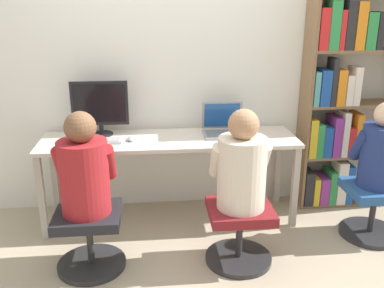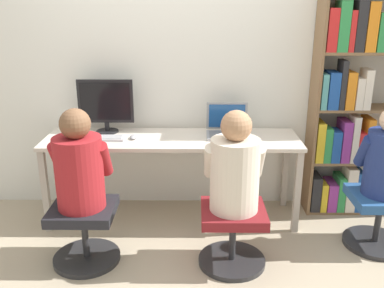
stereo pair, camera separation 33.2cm
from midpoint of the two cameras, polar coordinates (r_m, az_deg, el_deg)
name	(u,v)px [view 2 (the right image)]	position (r m, az deg, el deg)	size (l,w,h in m)	color
ground_plane	(171,233)	(3.55, -0.03, -11.85)	(14.00, 14.00, 0.00)	tan
wall_back	(173,62)	(3.72, 0.06, 10.89)	(10.00, 0.05, 2.60)	silver
desk	(172,146)	(3.53, 0.01, -0.36)	(2.09, 0.56, 0.73)	beige
desktop_monitor	(106,105)	(3.64, -8.89, 5.08)	(0.47, 0.19, 0.45)	black
laptop	(227,129)	(3.59, 7.39, 1.98)	(0.35, 0.30, 0.26)	gray
keyboard	(100,138)	(3.50, -9.55, 0.74)	(0.40, 0.13, 0.03)	#B2B2B7
computer_mouse_by_keyboard	(134,137)	(3.49, -5.12, 0.91)	(0.06, 0.11, 0.03)	#99999E
office_chair_left	(85,230)	(3.16, -11.18, -11.26)	(0.48, 0.48, 0.43)	#262628
office_chair_right	(233,233)	(3.10, 8.58, -11.68)	(0.48, 0.48, 0.43)	#262628
person_at_monitor	(79,166)	(2.95, -11.76, -2.91)	(0.40, 0.35, 0.70)	maroon
person_at_laptop	(235,168)	(2.89, 9.03, -3.25)	(0.41, 0.35, 0.70)	beige
bookshelf	(351,110)	(3.89, 22.83, 4.12)	(0.89, 0.28, 1.88)	brown
office_chair_side	(379,216)	(3.64, 26.11, -8.71)	(0.48, 0.48, 0.43)	#262628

